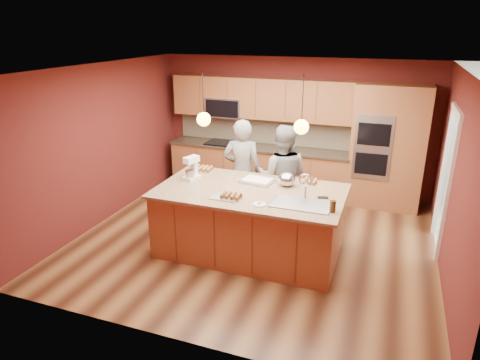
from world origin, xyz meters
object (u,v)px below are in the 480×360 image
at_px(island, 251,221).
at_px(stand_mixer, 192,169).
at_px(person_right, 282,177).
at_px(person_left, 242,171).
at_px(mixing_bowl, 287,179).

relative_size(island, stand_mixer, 7.48).
xyz_separation_m(person_right, stand_mixer, (-1.23, -0.88, 0.27)).
height_order(island, person_left, person_left).
distance_m(stand_mixer, mixing_bowl, 1.49).
bearing_deg(island, person_left, 116.27).
xyz_separation_m(person_left, person_right, (0.71, 0.00, -0.02)).
bearing_deg(person_right, island, 71.81).
bearing_deg(person_left, mixing_bowl, 134.75).
bearing_deg(stand_mixer, person_right, 54.05).
relative_size(stand_mixer, mixing_bowl, 1.41).
distance_m(island, mixing_bowl, 0.82).
bearing_deg(person_left, island, 106.24).
height_order(island, mixing_bowl, island).
bearing_deg(person_left, stand_mixer, 49.45).
height_order(person_left, person_right, person_left).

